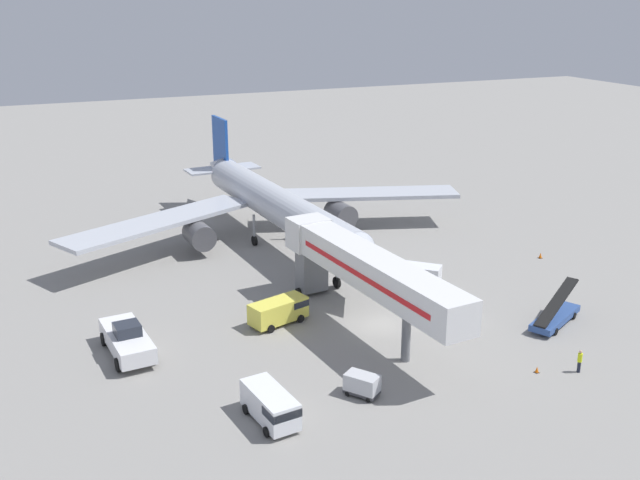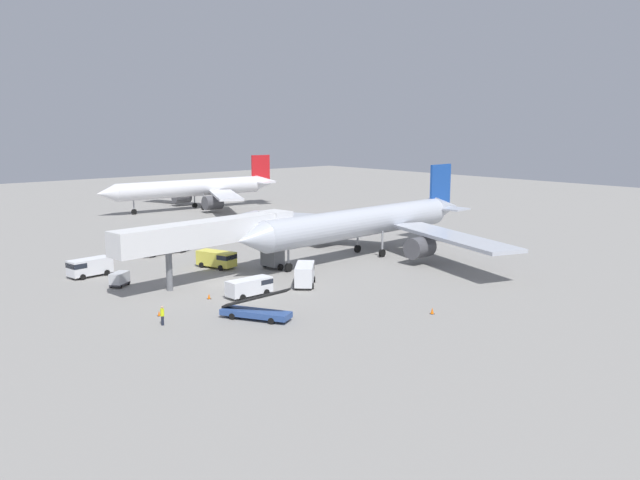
{
  "view_description": "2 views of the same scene",
  "coord_description": "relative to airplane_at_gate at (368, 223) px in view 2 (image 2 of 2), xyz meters",
  "views": [
    {
      "loc": [
        -27.12,
        -50.46,
        26.81
      ],
      "look_at": [
        -0.1,
        12.56,
        3.74
      ],
      "focal_mm": 41.37,
      "sensor_mm": 36.0,
      "label": 1
    },
    {
      "loc": [
        62.86,
        -40.52,
        18.0
      ],
      "look_at": [
        0.89,
        13.43,
        3.56
      ],
      "focal_mm": 37.5,
      "sensor_mm": 36.0,
      "label": 2
    }
  ],
  "objects": [
    {
      "name": "safety_cone_alpha",
      "position": [
        5.59,
        -28.89,
        -4.27
      ],
      "size": [
        0.37,
        0.37,
        0.58
      ],
      "color": "black",
      "rests_on": "ground"
    },
    {
      "name": "belt_loader_truck",
      "position": [
        14.73,
        -29.48,
        -3.79
      ],
      "size": [
        6.78,
        4.77,
        3.19
      ],
      "color": "#2D4C8E",
      "rests_on": "ground"
    },
    {
      "name": "safety_cone_bravo",
      "position": [
        7.83,
        -35.75,
        -4.31
      ],
      "size": [
        0.32,
        0.32,
        0.5
      ],
      "color": "black",
      "rests_on": "ground"
    },
    {
      "name": "jet_bridge",
      "position": [
        -0.88,
        -23.62,
        0.92
      ],
      "size": [
        5.52,
        23.91,
        7.21
      ],
      "color": "silver",
      "rests_on": "ground"
    },
    {
      "name": "airplane_background",
      "position": [
        -59.02,
        8.23,
        -0.23
      ],
      "size": [
        38.95,
        41.73,
        10.91
      ],
      "color": "silver",
      "rests_on": "ground"
    },
    {
      "name": "pushback_tug",
      "position": [
        -19.61,
        -20.85,
        -3.29
      ],
      "size": [
        3.47,
        7.62,
        2.75
      ],
      "color": "white",
      "rests_on": "ground"
    },
    {
      "name": "baggage_cart_far_left",
      "position": [
        -5.58,
        -33.53,
        -3.68
      ],
      "size": [
        2.46,
        2.68,
        1.59
      ],
      "color": "#38383D",
      "rests_on": "ground"
    },
    {
      "name": "service_van_mid_center",
      "position": [
        -6.71,
        -20.04,
        -3.36
      ],
      "size": [
        5.45,
        3.43,
        2.09
      ],
      "color": "#E5DB4C",
      "rests_on": "ground"
    },
    {
      "name": "safety_cone_charlie",
      "position": [
        24.37,
        -15.76,
        -4.25
      ],
      "size": [
        0.4,
        0.4,
        0.61
      ],
      "color": "black",
      "rests_on": "ground"
    },
    {
      "name": "ground_plane",
      "position": [
        0.9,
        -23.75,
        -4.55
      ],
      "size": [
        300.0,
        300.0,
        0.0
      ],
      "primitive_type": "plane",
      "color": "gray"
    },
    {
      "name": "service_van_far_center",
      "position": [
        -12.54,
        -34.18,
        -3.33
      ],
      "size": [
        2.79,
        5.25,
        2.14
      ],
      "color": "white",
      "rests_on": "ground"
    },
    {
      "name": "service_van_mid_right",
      "position": [
        7.54,
        -25.02,
        -3.46
      ],
      "size": [
        2.18,
        5.08,
        1.9
      ],
      "color": "white",
      "rests_on": "ground"
    },
    {
      "name": "service_van_rear_right",
      "position": [
        7.55,
        -17.59,
        -3.2
      ],
      "size": [
        5.05,
        4.94,
        2.4
      ],
      "color": "white",
      "rests_on": "ground"
    },
    {
      "name": "airplane_at_gate",
      "position": [
        0.0,
        0.0,
        0.0
      ],
      "size": [
        47.62,
        44.07,
        11.76
      ],
      "color": "#B7BCC6",
      "rests_on": "ground"
    },
    {
      "name": "ground_crew_worker_foreground",
      "position": [
        10.72,
        -36.91,
        -3.6
      ],
      "size": [
        0.47,
        0.47,
        1.79
      ],
      "color": "#1E2333",
      "rests_on": "ground"
    }
  ]
}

